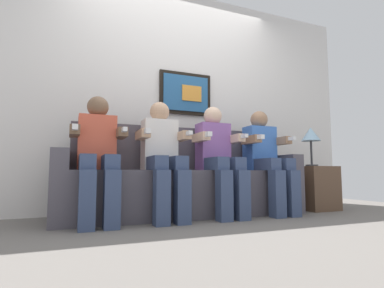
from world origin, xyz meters
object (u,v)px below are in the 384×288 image
at_px(person_left_center, 163,153).
at_px(table_lamp, 311,136).
at_px(person_leftmost, 98,151).
at_px(side_table_right, 315,188).
at_px(person_right_center, 218,155).
at_px(person_rightmost, 266,156).
at_px(couch, 185,184).

bearing_deg(person_left_center, table_lamp, 2.24).
relative_size(person_leftmost, side_table_right, 2.22).
bearing_deg(person_left_center, side_table_right, 1.89).
bearing_deg(person_leftmost, person_left_center, 0.00).
height_order(person_right_center, side_table_right, person_right_center).
xyz_separation_m(person_leftmost, side_table_right, (2.43, 0.06, -0.36)).
bearing_deg(side_table_right, person_rightmost, -175.05).
bearing_deg(couch, person_left_center, -149.54).
bearing_deg(table_lamp, person_rightmost, -174.05).
bearing_deg(person_right_center, table_lamp, 3.25).
xyz_separation_m(person_leftmost, table_lamp, (2.41, 0.07, 0.25)).
height_order(person_right_center, person_rightmost, same).
xyz_separation_m(couch, person_rightmost, (0.86, -0.17, 0.29)).
distance_m(person_leftmost, person_left_center, 0.57).
bearing_deg(side_table_right, person_leftmost, -178.55).
xyz_separation_m(couch, side_table_right, (1.57, -0.11, -0.06)).
xyz_separation_m(person_left_center, table_lamp, (1.84, 0.07, 0.25)).
xyz_separation_m(person_right_center, person_rightmost, (0.57, 0.00, 0.00)).
xyz_separation_m(person_leftmost, person_right_center, (1.15, 0.00, 0.00)).
distance_m(person_left_center, person_rightmost, 1.15).
bearing_deg(couch, table_lamp, -3.59).
distance_m(side_table_right, table_lamp, 0.61).
distance_m(person_rightmost, side_table_right, 0.80).
relative_size(person_left_center, person_rightmost, 1.00).
relative_size(couch, table_lamp, 5.31).
height_order(person_rightmost, side_table_right, person_rightmost).
bearing_deg(person_right_center, person_left_center, 180.00).
relative_size(person_left_center, table_lamp, 2.41).
height_order(person_left_center, table_lamp, person_left_center).
distance_m(couch, person_right_center, 0.44).
bearing_deg(side_table_right, person_right_center, -177.26).
relative_size(person_right_center, side_table_right, 2.22).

